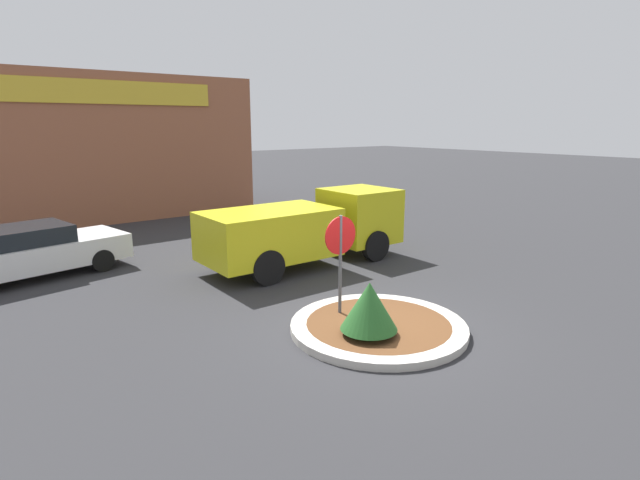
# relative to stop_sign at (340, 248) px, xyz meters

# --- Properties ---
(ground_plane) EXTENTS (120.00, 120.00, 0.00)m
(ground_plane) POSITION_rel_stop_sign_xyz_m (0.24, -0.91, -1.55)
(ground_plane) COLOR #2D2D30
(traffic_island) EXTENTS (3.50, 3.50, 0.15)m
(traffic_island) POSITION_rel_stop_sign_xyz_m (0.24, -0.91, -1.47)
(traffic_island) COLOR #BCB7AD
(traffic_island) RESTS_ON ground_plane
(stop_sign) EXTENTS (0.79, 0.07, 2.22)m
(stop_sign) POSITION_rel_stop_sign_xyz_m (0.00, 0.00, 0.00)
(stop_sign) COLOR #4C4C51
(stop_sign) RESTS_ON ground_plane
(island_shrub) EXTENTS (1.08, 1.08, 1.03)m
(island_shrub) POSITION_rel_stop_sign_xyz_m (-0.30, -1.20, -0.83)
(island_shrub) COLOR brown
(island_shrub) RESTS_ON traffic_island
(utility_truck) EXTENTS (6.08, 2.18, 2.05)m
(utility_truck) POSITION_rel_stop_sign_xyz_m (1.97, 3.84, -0.45)
(utility_truck) COLOR gold
(utility_truck) RESTS_ON ground_plane
(storefront_building) EXTENTS (14.25, 6.07, 6.02)m
(storefront_building) POSITION_rel_stop_sign_xyz_m (-1.39, 16.42, 1.46)
(storefront_building) COLOR #93563D
(storefront_building) RESTS_ON ground_plane
(parked_sedan_white) EXTENTS (4.93, 2.66, 1.40)m
(parked_sedan_white) POSITION_rel_stop_sign_xyz_m (-4.61, 7.31, -0.84)
(parked_sedan_white) COLOR silver
(parked_sedan_white) RESTS_ON ground_plane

